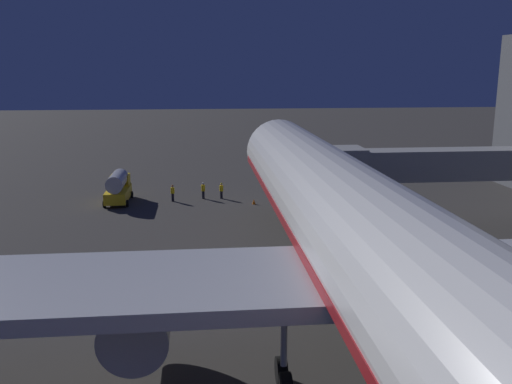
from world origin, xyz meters
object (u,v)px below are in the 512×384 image
at_px(traffic_cone_nose_starboard, 254,202).
at_px(ground_crew_under_port_wing, 203,190).
at_px(jet_bridge, 445,165).
at_px(ground_crew_near_nose_gear, 221,190).
at_px(fuel_tanker, 118,186).
at_px(traffic_cone_nose_port, 297,201).
at_px(airliner_at_gate, 376,254).
at_px(ground_crew_by_belt_loader, 173,192).

bearing_deg(traffic_cone_nose_starboard, ground_crew_under_port_wing, -30.28).
distance_m(jet_bridge, ground_crew_near_nose_gear, 23.12).
height_order(fuel_tanker, traffic_cone_nose_port, fuel_tanker).
bearing_deg(ground_crew_under_port_wing, fuel_tanker, 4.42).
xyz_separation_m(jet_bridge, fuel_tanker, (28.70, -13.05, -4.00)).
distance_m(jet_bridge, traffic_cone_nose_port, 15.97).
xyz_separation_m(airliner_at_gate, ground_crew_under_port_wing, (7.29, -35.01, -4.59)).
xyz_separation_m(traffic_cone_nose_port, traffic_cone_nose_starboard, (4.40, 0.00, 0.00)).
distance_m(airliner_at_gate, ground_crew_under_port_wing, 36.05).
bearing_deg(jet_bridge, ground_crew_by_belt_loader, -28.96).
height_order(ground_crew_under_port_wing, traffic_cone_nose_starboard, ground_crew_under_port_wing).
relative_size(fuel_tanker, traffic_cone_nose_starboard, 10.38).
bearing_deg(ground_crew_near_nose_gear, traffic_cone_nose_starboard, 138.18).
height_order(airliner_at_gate, traffic_cone_nose_starboard, airliner_at_gate).
bearing_deg(traffic_cone_nose_port, airliner_at_gate, 86.07).
distance_m(ground_crew_by_belt_loader, traffic_cone_nose_port, 12.83).
bearing_deg(ground_crew_under_port_wing, ground_crew_near_nose_gear, 176.19).
bearing_deg(airliner_at_gate, ground_crew_near_nose_gear, -81.23).
distance_m(airliner_at_gate, ground_crew_by_belt_loader, 35.97).
bearing_deg(ground_crew_by_belt_loader, jet_bridge, 151.04).
bearing_deg(jet_bridge, ground_crew_under_port_wing, -34.44).
height_order(jet_bridge, ground_crew_under_port_wing, jet_bridge).
xyz_separation_m(jet_bridge, ground_crew_by_belt_loader, (23.17, -12.82, -4.69)).
xyz_separation_m(airliner_at_gate, ground_crew_by_belt_loader, (10.45, -34.11, -4.60)).
height_order(traffic_cone_nose_port, traffic_cone_nose_starboard, same).
xyz_separation_m(airliner_at_gate, ground_crew_near_nose_gear, (5.38, -34.88, -4.63)).
bearing_deg(traffic_cone_nose_starboard, traffic_cone_nose_port, 180.00).
bearing_deg(traffic_cone_nose_starboard, ground_crew_by_belt_loader, -14.11).
bearing_deg(jet_bridge, traffic_cone_nose_starboard, -35.77).
xyz_separation_m(airliner_at_gate, traffic_cone_nose_starboard, (2.20, -32.04, -5.29)).
bearing_deg(ground_crew_under_port_wing, ground_crew_by_belt_loader, 15.90).
distance_m(jet_bridge, traffic_cone_nose_starboard, 19.16).
bearing_deg(traffic_cone_nose_starboard, fuel_tanker, -9.47).
relative_size(jet_bridge, ground_crew_under_port_wing, 13.56).
xyz_separation_m(jet_bridge, ground_crew_under_port_wing, (20.01, -13.72, -4.68)).
height_order(airliner_at_gate, ground_crew_near_nose_gear, airliner_at_gate).
distance_m(ground_crew_near_nose_gear, ground_crew_by_belt_loader, 5.13).
bearing_deg(fuel_tanker, traffic_cone_nose_starboard, 170.53).
distance_m(ground_crew_near_nose_gear, traffic_cone_nose_starboard, 4.32).
xyz_separation_m(ground_crew_near_nose_gear, ground_crew_by_belt_loader, (5.07, 0.77, 0.02)).
distance_m(ground_crew_near_nose_gear, ground_crew_under_port_wing, 1.91).
bearing_deg(traffic_cone_nose_port, ground_crew_near_nose_gear, -20.57).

